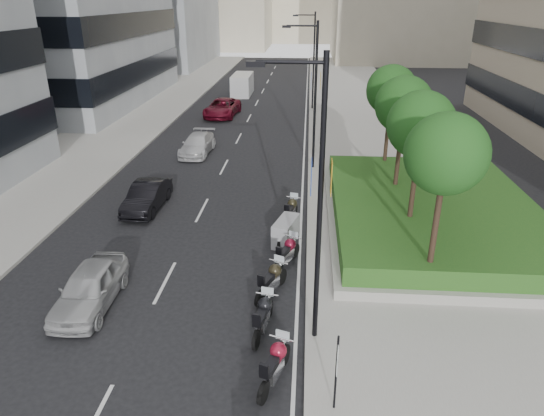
# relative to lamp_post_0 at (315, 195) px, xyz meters

# --- Properties ---
(ground) EXTENTS (160.00, 160.00, 0.00)m
(ground) POSITION_rel_lamp_post_0_xyz_m (-4.14, -1.00, -5.07)
(ground) COLOR black
(ground) RESTS_ON ground
(sidewalk_right) EXTENTS (10.00, 100.00, 0.15)m
(sidewalk_right) POSITION_rel_lamp_post_0_xyz_m (4.86, 29.00, -4.99)
(sidewalk_right) COLOR #9E9B93
(sidewalk_right) RESTS_ON ground
(sidewalk_left) EXTENTS (8.00, 100.00, 0.15)m
(sidewalk_left) POSITION_rel_lamp_post_0_xyz_m (-16.14, 29.00, -4.99)
(sidewalk_left) COLOR #9E9B93
(sidewalk_left) RESTS_ON ground
(lane_edge) EXTENTS (0.12, 100.00, 0.01)m
(lane_edge) POSITION_rel_lamp_post_0_xyz_m (-0.44, 29.00, -5.06)
(lane_edge) COLOR silver
(lane_edge) RESTS_ON ground
(lane_centre) EXTENTS (0.12, 100.00, 0.01)m
(lane_centre) POSITION_rel_lamp_post_0_xyz_m (-5.64, 29.00, -5.06)
(lane_centre) COLOR silver
(lane_centre) RESTS_ON ground
(planter) EXTENTS (10.00, 14.00, 0.40)m
(planter) POSITION_rel_lamp_post_0_xyz_m (5.86, 9.00, -4.72)
(planter) COLOR #A29F97
(planter) RESTS_ON sidewalk_right
(hedge) EXTENTS (9.40, 13.40, 0.80)m
(hedge) POSITION_rel_lamp_post_0_xyz_m (5.86, 9.00, -4.12)
(hedge) COLOR #144719
(hedge) RESTS_ON planter
(tree_0) EXTENTS (2.80, 2.80, 6.30)m
(tree_0) POSITION_rel_lamp_post_0_xyz_m (4.36, 3.00, 0.36)
(tree_0) COLOR #332319
(tree_0) RESTS_ON planter
(tree_1) EXTENTS (2.80, 2.80, 6.30)m
(tree_1) POSITION_rel_lamp_post_0_xyz_m (4.36, 7.00, 0.36)
(tree_1) COLOR #332319
(tree_1) RESTS_ON planter
(tree_2) EXTENTS (2.80, 2.80, 6.30)m
(tree_2) POSITION_rel_lamp_post_0_xyz_m (4.36, 11.00, 0.36)
(tree_2) COLOR #332319
(tree_2) RESTS_ON planter
(tree_3) EXTENTS (2.80, 2.80, 6.30)m
(tree_3) POSITION_rel_lamp_post_0_xyz_m (4.36, 15.00, 0.36)
(tree_3) COLOR #332319
(tree_3) RESTS_ON planter
(lamp_post_0) EXTENTS (2.34, 0.45, 9.00)m
(lamp_post_0) POSITION_rel_lamp_post_0_xyz_m (0.00, 0.00, 0.00)
(lamp_post_0) COLOR black
(lamp_post_0) RESTS_ON ground
(lamp_post_1) EXTENTS (2.34, 0.45, 9.00)m
(lamp_post_1) POSITION_rel_lamp_post_0_xyz_m (0.00, 17.00, 0.00)
(lamp_post_1) COLOR black
(lamp_post_1) RESTS_ON ground
(lamp_post_2) EXTENTS (2.34, 0.45, 9.00)m
(lamp_post_2) POSITION_rel_lamp_post_0_xyz_m (0.00, 35.00, 0.00)
(lamp_post_2) COLOR black
(lamp_post_2) RESTS_ON ground
(parking_sign) EXTENTS (0.06, 0.32, 2.50)m
(parking_sign) POSITION_rel_lamp_post_0_xyz_m (0.66, -3.00, -3.61)
(parking_sign) COLOR black
(parking_sign) RESTS_ON ground
(motorcycle_1) EXTENTS (0.97, 2.24, 1.15)m
(motorcycle_1) POSITION_rel_lamp_post_0_xyz_m (-0.99, -1.98, -4.45)
(motorcycle_1) COLOR black
(motorcycle_1) RESTS_ON ground
(motorcycle_2) EXTENTS (0.77, 2.30, 1.15)m
(motorcycle_2) POSITION_rel_lamp_post_0_xyz_m (-1.54, 0.25, -4.45)
(motorcycle_2) COLOR black
(motorcycle_2) RESTS_ON ground
(motorcycle_3) EXTENTS (1.13, 2.16, 1.15)m
(motorcycle_3) POSITION_rel_lamp_post_0_xyz_m (-1.42, 2.47, -4.45)
(motorcycle_3) COLOR black
(motorcycle_3) RESTS_ON ground
(motorcycle_4) EXTENTS (1.07, 2.09, 1.11)m
(motorcycle_4) POSITION_rel_lamp_post_0_xyz_m (-0.93, 4.66, -4.47)
(motorcycle_4) COLOR black
(motorcycle_4) RESTS_ON ground
(motorcycle_5) EXTENTS (1.23, 1.99, 1.13)m
(motorcycle_5) POSITION_rel_lamp_post_0_xyz_m (-1.10, 6.67, -4.50)
(motorcycle_5) COLOR black
(motorcycle_5) RESTS_ON ground
(motorcycle_6) EXTENTS (0.80, 2.19, 1.10)m
(motorcycle_6) POSITION_rel_lamp_post_0_xyz_m (-0.95, 8.96, -4.47)
(motorcycle_6) COLOR black
(motorcycle_6) RESTS_ON ground
(car_a) EXTENTS (1.80, 4.32, 1.46)m
(car_a) POSITION_rel_lamp_post_0_xyz_m (-7.84, 1.32, -4.33)
(car_a) COLOR #ACADAE
(car_a) RESTS_ON ground
(car_b) EXTENTS (1.62, 4.31, 1.41)m
(car_b) POSITION_rel_lamp_post_0_xyz_m (-8.49, 9.93, -4.36)
(car_b) COLOR black
(car_b) RESTS_ON ground
(car_c) EXTENTS (2.06, 4.73, 1.35)m
(car_c) POSITION_rel_lamp_post_0_xyz_m (-7.98, 19.79, -4.39)
(car_c) COLOR silver
(car_c) RESTS_ON ground
(car_d) EXTENTS (3.04, 5.89, 1.59)m
(car_d) POSITION_rel_lamp_post_0_xyz_m (-8.20, 31.54, -4.27)
(car_d) COLOR maroon
(car_d) RESTS_ON ground
(delivery_van) EXTENTS (2.06, 5.38, 2.25)m
(delivery_van) POSITION_rel_lamp_post_0_xyz_m (-7.75, 42.32, -4.01)
(delivery_van) COLOR silver
(delivery_van) RESTS_ON ground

